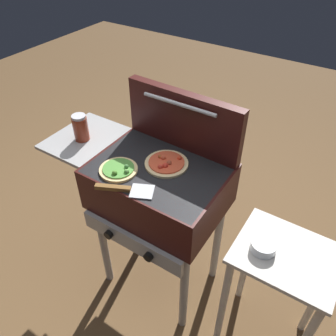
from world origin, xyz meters
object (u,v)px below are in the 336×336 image
object	(u,v)px
grill	(157,189)
spatula	(125,189)
pizza_veggie	(119,169)
sauce_jar	(81,128)
pizza_pepperoni	(166,163)
prep_table	(278,280)
topping_bowl_near	(263,246)

from	to	relation	value
grill	spatula	xyz separation A→B (m)	(-0.02, -0.21, 0.15)
grill	pizza_veggie	size ratio (longest dim) A/B	5.30
sauce_jar	pizza_veggie	bearing A→B (deg)	-17.22
grill	sauce_jar	bearing A→B (deg)	-177.94
sauce_jar	grill	bearing A→B (deg)	2.06
sauce_jar	spatula	distance (m)	0.48
pizza_veggie	pizza_pepperoni	bearing A→B (deg)	44.61
pizza_pepperoni	pizza_veggie	world-z (taller)	same
prep_table	spatula	bearing A→B (deg)	-163.03
pizza_pepperoni	topping_bowl_near	bearing A→B (deg)	-7.77
pizza_pepperoni	prep_table	distance (m)	0.75
topping_bowl_near	spatula	bearing A→B (deg)	-163.62
pizza_pepperoni	prep_table	xyz separation A→B (m)	(0.64, -0.04, -0.39)
pizza_pepperoni	topping_bowl_near	size ratio (longest dim) A/B	1.89
pizza_veggie	spatula	distance (m)	0.14
pizza_veggie	spatula	size ratio (longest dim) A/B	0.70
pizza_veggie	prep_table	bearing A→B (deg)	8.68
spatula	topping_bowl_near	xyz separation A→B (m)	(0.60, 0.18, -0.17)
grill	spatula	size ratio (longest dim) A/B	3.70
prep_table	grill	bearing A→B (deg)	-179.63
grill	topping_bowl_near	distance (m)	0.58
grill	topping_bowl_near	xyz separation A→B (m)	(0.58, -0.03, -0.02)
sauce_jar	topping_bowl_near	world-z (taller)	sauce_jar
grill	pizza_veggie	distance (m)	0.23
spatula	prep_table	size ratio (longest dim) A/B	0.36
grill	topping_bowl_near	size ratio (longest dim) A/B	8.63
pizza_veggie	prep_table	distance (m)	0.90
grill	prep_table	bearing A→B (deg)	0.37
pizza_veggie	topping_bowl_near	world-z (taller)	pizza_veggie
sauce_jar	pizza_pepperoni	bearing A→B (deg)	6.77
sauce_jar	prep_table	distance (m)	1.22
grill	pizza_veggie	xyz separation A→B (m)	(-0.13, -0.12, 0.15)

